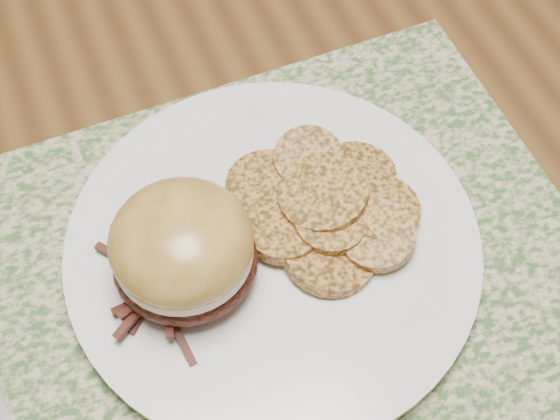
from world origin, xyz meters
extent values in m
cube|color=brown|center=(0.00, 0.00, 0.73)|extent=(1.50, 0.90, 0.04)
cube|color=#3C5E30|center=(-0.17, -0.01, 0.75)|extent=(0.45, 0.33, 0.00)
cylinder|color=white|center=(-0.15, 0.00, 0.76)|extent=(0.26, 0.26, 0.02)
ellipsoid|color=black|center=(-0.21, 0.00, 0.79)|extent=(0.11, 0.11, 0.04)
cylinder|color=beige|center=(-0.21, 0.00, 0.80)|extent=(0.11, 0.11, 0.01)
ellipsoid|color=#B2823A|center=(-0.21, 0.00, 0.81)|extent=(0.11, 0.11, 0.05)
cylinder|color=#BE7E38|center=(-0.14, 0.04, 0.77)|extent=(0.07, 0.07, 0.01)
cylinder|color=#BE7E38|center=(-0.11, 0.05, 0.78)|extent=(0.06, 0.06, 0.02)
cylinder|color=#BE7E38|center=(-0.08, 0.03, 0.77)|extent=(0.08, 0.08, 0.02)
cylinder|color=#BE7E38|center=(-0.15, 0.00, 0.78)|extent=(0.06, 0.06, 0.02)
cylinder|color=#BE7E38|center=(-0.11, 0.02, 0.79)|extent=(0.08, 0.08, 0.02)
cylinder|color=#BE7E38|center=(-0.08, -0.01, 0.78)|extent=(0.07, 0.07, 0.02)
cylinder|color=#BE7E38|center=(-0.12, -0.02, 0.77)|extent=(0.08, 0.08, 0.02)
cylinder|color=#BE7E38|center=(-0.09, -0.02, 0.78)|extent=(0.07, 0.07, 0.02)
cylinder|color=#BE7E38|center=(-0.12, 0.00, 0.78)|extent=(0.06, 0.06, 0.01)
cylinder|color=#BE7E38|center=(-0.11, 0.02, 0.77)|extent=(0.07, 0.07, 0.01)
camera|label=1|loc=(-0.24, -0.23, 1.22)|focal=50.00mm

